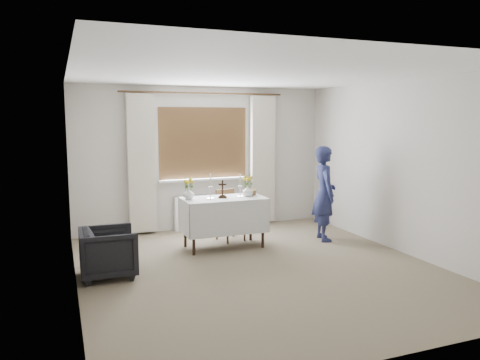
% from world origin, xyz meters
% --- Properties ---
extents(ground, '(5.00, 5.00, 0.00)m').
position_xyz_m(ground, '(0.00, 0.00, 0.00)').
color(ground, '#7E6E57').
rests_on(ground, ground).
extents(altar_table, '(1.24, 0.64, 0.76)m').
position_xyz_m(altar_table, '(-0.09, 1.14, 0.38)').
color(altar_table, white).
rests_on(altar_table, ground).
extents(wooden_chair, '(0.45, 0.45, 0.82)m').
position_xyz_m(wooden_chair, '(0.15, 1.50, 0.41)').
color(wooden_chair, brown).
rests_on(wooden_chair, ground).
extents(armchair, '(0.68, 0.67, 0.61)m').
position_xyz_m(armchair, '(-1.86, 0.39, 0.31)').
color(armchair, black).
rests_on(armchair, ground).
extents(person, '(0.47, 0.62, 1.52)m').
position_xyz_m(person, '(1.56, 0.99, 0.76)').
color(person, navy).
rests_on(person, ground).
extents(radiator, '(1.10, 0.10, 0.60)m').
position_xyz_m(radiator, '(0.00, 2.42, 0.30)').
color(radiator, white).
rests_on(radiator, ground).
extents(wooden_cross, '(0.15, 0.13, 0.27)m').
position_xyz_m(wooden_cross, '(-0.11, 1.15, 0.90)').
color(wooden_cross, black).
rests_on(wooden_cross, altar_table).
extents(candlestick_left, '(0.14, 0.14, 0.38)m').
position_xyz_m(candlestick_left, '(-0.30, 1.13, 0.95)').
color(candlestick_left, white).
rests_on(candlestick_left, altar_table).
extents(candlestick_right, '(0.11, 0.11, 0.35)m').
position_xyz_m(candlestick_right, '(0.17, 1.14, 0.94)').
color(candlestick_right, white).
rests_on(candlestick_right, altar_table).
extents(flower_vase_left, '(0.20, 0.20, 0.17)m').
position_xyz_m(flower_vase_left, '(-0.61, 1.21, 0.84)').
color(flower_vase_left, silver).
rests_on(flower_vase_left, altar_table).
extents(flower_vase_right, '(0.18, 0.18, 0.17)m').
position_xyz_m(flower_vase_right, '(0.30, 1.14, 0.85)').
color(flower_vase_right, silver).
rests_on(flower_vase_right, altar_table).
extents(wicker_basket, '(0.23, 0.23, 0.08)m').
position_xyz_m(wicker_basket, '(0.38, 1.27, 0.80)').
color(wicker_basket, brown).
rests_on(wicker_basket, altar_table).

